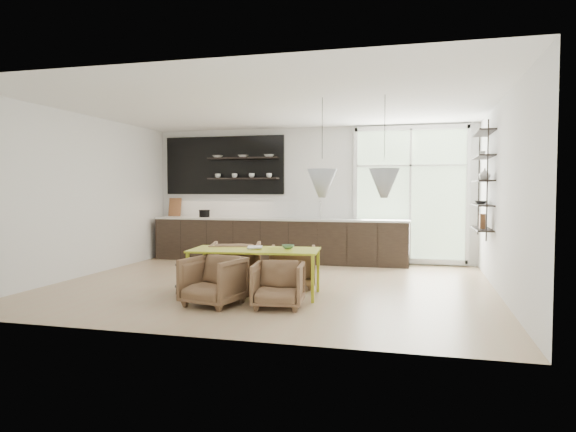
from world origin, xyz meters
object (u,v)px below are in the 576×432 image
object	(u,v)px
armchair_front_left	(213,281)
wire_stool	(187,275)
armchair_back_right	(293,266)
armchair_front_right	(278,285)
dining_table	(255,252)
armchair_back_left	(236,264)

from	to	relation	value
armchair_front_left	wire_stool	bearing A→B (deg)	152.58
armchair_back_right	armchair_front_right	distance (m)	1.45
armchair_back_right	wire_stool	xyz separation A→B (m)	(-1.38, -0.98, -0.04)
armchair_back_right	wire_stool	distance (m)	1.69
dining_table	armchair_front_left	xyz separation A→B (m)	(-0.34, -0.76, -0.31)
armchair_front_left	armchair_back_left	bearing A→B (deg)	110.48
dining_table	armchair_back_left	world-z (taller)	armchair_back_left
armchair_back_right	armchair_back_left	bearing A→B (deg)	1.24
armchair_back_right	armchair_front_right	size ratio (longest dim) A/B	1.10
dining_table	armchair_back_right	distance (m)	0.92
armchair_front_left	wire_stool	world-z (taller)	armchair_front_left
dining_table	armchair_front_right	world-z (taller)	dining_table
dining_table	armchair_back_right	world-z (taller)	dining_table
armchair_back_left	armchair_front_right	xyz separation A→B (m)	(1.05, -1.23, -0.06)
armchair_back_right	wire_stool	bearing A→B (deg)	23.11
dining_table	armchair_back_right	xyz separation A→B (m)	(0.38, 0.77, -0.30)
armchair_back_left	wire_stool	xyz separation A→B (m)	(-0.49, -0.76, -0.07)
armchair_back_left	armchair_front_right	bearing A→B (deg)	115.46
dining_table	armchair_front_left	distance (m)	0.89
armchair_back_right	dining_table	bearing A→B (deg)	51.42
dining_table	armchair_front_left	bearing A→B (deg)	-119.45
dining_table	armchair_front_right	size ratio (longest dim) A/B	2.93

